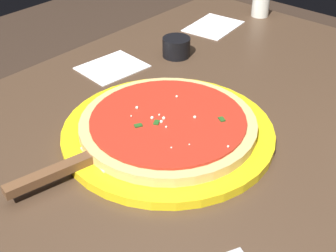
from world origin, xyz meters
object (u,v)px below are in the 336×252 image
at_px(pizza_server, 76,164).
at_px(napkin_folded_right, 112,67).
at_px(serving_plate, 168,132).
at_px(pizza, 168,124).
at_px(napkin_loose_left, 213,26).
at_px(parmesan_shaker, 261,1).
at_px(cup_small_sauce, 176,47).

bearing_deg(pizza_server, napkin_folded_right, 38.50).
distance_m(serving_plate, pizza, 0.02).
distance_m(pizza_server, napkin_loose_left, 0.61).
bearing_deg(napkin_folded_right, pizza, -113.23).
bearing_deg(parmesan_shaker, napkin_folded_right, 171.08).
bearing_deg(pizza_server, pizza, -12.13).
bearing_deg(napkin_folded_right, pizza_server, -141.50).
height_order(serving_plate, pizza, pizza).
relative_size(napkin_loose_left, parmesan_shaker, 1.85).
bearing_deg(cup_small_sauce, napkin_loose_left, 11.36).
distance_m(serving_plate, pizza_server, 0.16).
height_order(pizza, napkin_folded_right, pizza).
bearing_deg(pizza, cup_small_sauce, 37.95).
distance_m(napkin_folded_right, napkin_loose_left, 0.31).
bearing_deg(napkin_loose_left, cup_small_sauce, -168.64).
xyz_separation_m(cup_small_sauce, parmesan_shaker, (0.32, -0.01, 0.02)).
height_order(pizza_server, parmesan_shaker, parmesan_shaker).
bearing_deg(pizza_server, serving_plate, -12.13).
xyz_separation_m(napkin_folded_right, parmesan_shaker, (0.45, -0.07, 0.04)).
xyz_separation_m(napkin_folded_right, napkin_loose_left, (0.31, -0.03, 0.00)).
xyz_separation_m(pizza, parmesan_shaker, (0.55, 0.18, 0.01)).
bearing_deg(pizza_server, cup_small_sauce, 20.62).
height_order(pizza, cup_small_sauce, cup_small_sauce).
bearing_deg(serving_plate, pizza, -138.72).
xyz_separation_m(serving_plate, pizza_server, (-0.16, 0.03, 0.01)).
relative_size(cup_small_sauce, napkin_folded_right, 0.48).
bearing_deg(pizza_server, napkin_loose_left, 17.79).
height_order(serving_plate, cup_small_sauce, cup_small_sauce).
distance_m(pizza_server, cup_small_sauce, 0.42).
xyz_separation_m(serving_plate, napkin_folded_right, (0.11, 0.25, -0.01)).
bearing_deg(parmesan_shaker, pizza_server, -168.86).
xyz_separation_m(pizza_server, napkin_loose_left, (0.58, 0.19, -0.02)).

